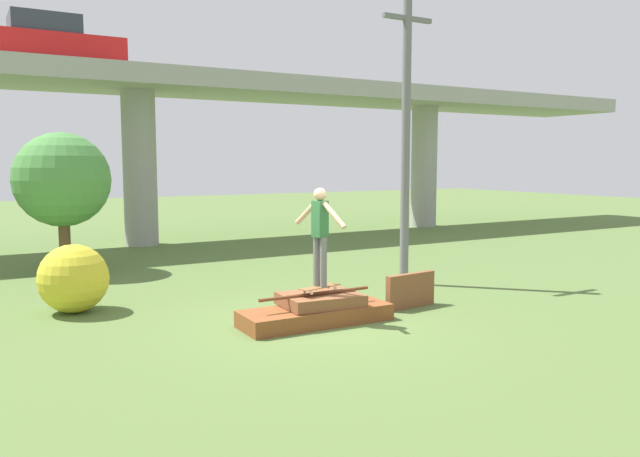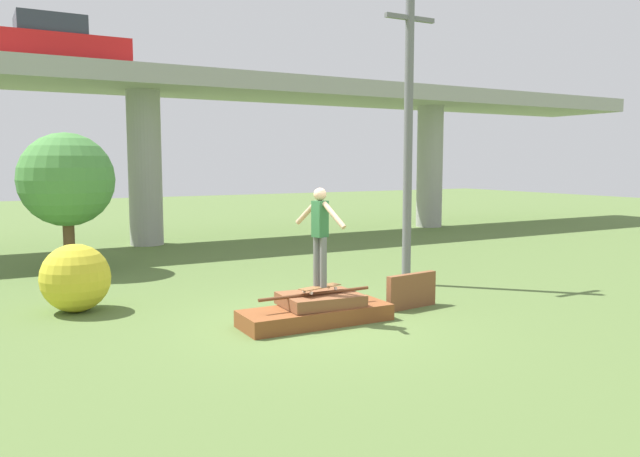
{
  "view_description": "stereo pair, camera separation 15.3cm",
  "coord_description": "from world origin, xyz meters",
  "views": [
    {
      "loc": [
        -5.25,
        -9.2,
        2.8
      ],
      "look_at": [
        0.09,
        0.01,
        1.65
      ],
      "focal_mm": 35.0,
      "sensor_mm": 36.0,
      "label": 1
    },
    {
      "loc": [
        -5.12,
        -9.28,
        2.8
      ],
      "look_at": [
        0.09,
        0.01,
        1.65
      ],
      "focal_mm": 35.0,
      "sensor_mm": 36.0,
      "label": 2
    }
  ],
  "objects": [
    {
      "name": "tree_behind_left",
      "position": [
        -3.01,
        7.51,
        2.34
      ],
      "size": [
        2.35,
        2.35,
        3.53
      ],
      "color": "brown",
      "rests_on": "ground_plane"
    },
    {
      "name": "bush_yellow_flowering",
      "position": [
        -3.5,
        2.94,
        0.64
      ],
      "size": [
        1.28,
        1.28,
        1.28
      ],
      "color": "gold",
      "rests_on": "ground_plane"
    },
    {
      "name": "scrap_plank_loose",
      "position": [
        2.16,
        0.1,
        0.33
      ],
      "size": [
        1.18,
        0.26,
        0.67
      ],
      "color": "brown",
      "rests_on": "ground_plane"
    },
    {
      "name": "skateboard",
      "position": [
        0.09,
        0.01,
        0.63
      ],
      "size": [
        0.85,
        0.4,
        0.09
      ],
      "color": "brown",
      "rests_on": "scrap_pile"
    },
    {
      "name": "utility_pole",
      "position": [
        3.51,
        2.06,
        3.42
      ],
      "size": [
        1.3,
        0.2,
        6.6
      ],
      "color": "slate",
      "rests_on": "ground_plane"
    },
    {
      "name": "highway_overpass",
      "position": [
        0.0,
        11.81,
        5.02
      ],
      "size": [
        44.0,
        4.12,
        5.74
      ],
      "color": "#9E9E99",
      "rests_on": "ground_plane"
    },
    {
      "name": "skater",
      "position": [
        0.09,
        0.01,
        1.64
      ],
      "size": [
        0.37,
        1.21,
        1.71
      ],
      "color": "slate",
      "rests_on": "skateboard"
    },
    {
      "name": "car_on_overpass_mid",
      "position": [
        -2.62,
        11.54,
        6.31
      ],
      "size": [
        4.04,
        1.85,
        1.39
      ],
      "color": "red",
      "rests_on": "highway_overpass"
    },
    {
      "name": "scrap_pile",
      "position": [
        0.04,
        0.02,
        0.21
      ],
      "size": [
        2.68,
        1.09,
        0.55
      ],
      "color": "brown",
      "rests_on": "ground_plane"
    },
    {
      "name": "ground_plane",
      "position": [
        0.0,
        0.0,
        0.0
      ],
      "size": [
        80.0,
        80.0,
        0.0
      ],
      "primitive_type": "plane",
      "color": "#567038"
    }
  ]
}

